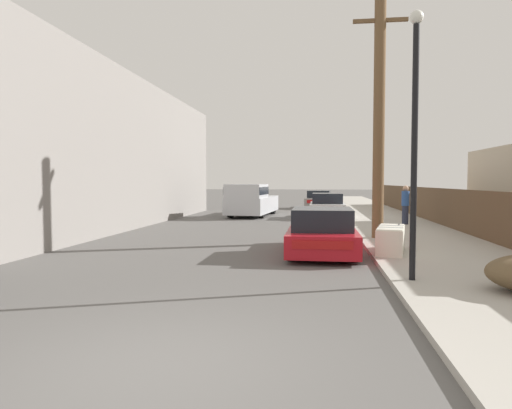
# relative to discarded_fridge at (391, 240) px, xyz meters

# --- Properties ---
(ground_plane) EXTENTS (220.00, 220.00, 0.00)m
(ground_plane) POSITION_rel_discarded_fridge_xyz_m (-3.75, -7.93, -0.47)
(ground_plane) COLOR #595654
(sidewalk_curb) EXTENTS (4.20, 63.00, 0.12)m
(sidewalk_curb) POSITION_rel_discarded_fridge_xyz_m (1.55, 15.57, -0.41)
(sidewalk_curb) COLOR #ADA89E
(sidewalk_curb) RESTS_ON ground
(discarded_fridge) EXTENTS (1.04, 1.95, 0.73)m
(discarded_fridge) POSITION_rel_discarded_fridge_xyz_m (0.00, 0.00, 0.00)
(discarded_fridge) COLOR silver
(discarded_fridge) RESTS_ON sidewalk_curb
(parked_sports_car_red) EXTENTS (1.88, 4.36, 1.30)m
(parked_sports_car_red) POSITION_rel_discarded_fridge_xyz_m (-1.84, 0.31, 0.12)
(parked_sports_car_red) COLOR red
(parked_sports_car_red) RESTS_ON ground
(car_parked_mid) EXTENTS (1.90, 4.05, 1.38)m
(car_parked_mid) POSITION_rel_discarded_fridge_xyz_m (-1.43, 13.01, 0.17)
(car_parked_mid) COLOR silver
(car_parked_mid) RESTS_ON ground
(car_parked_far) EXTENTS (2.17, 4.45, 1.35)m
(car_parked_far) POSITION_rel_discarded_fridge_xyz_m (-1.85, 22.09, 0.16)
(car_parked_far) COLOR gray
(car_parked_far) RESTS_ON ground
(pickup_truck) EXTENTS (2.54, 5.94, 1.88)m
(pickup_truck) POSITION_rel_discarded_fridge_xyz_m (-5.82, 13.63, 0.47)
(pickup_truck) COLOR silver
(pickup_truck) RESTS_ON ground
(utility_pole) EXTENTS (1.80, 0.38, 8.10)m
(utility_pole) POSITION_rel_discarded_fridge_xyz_m (0.07, 3.28, 3.77)
(utility_pole) COLOR brown
(utility_pole) RESTS_ON sidewalk_curb
(street_lamp) EXTENTS (0.26, 0.26, 5.17)m
(street_lamp) POSITION_rel_discarded_fridge_xyz_m (-0.13, -3.48, 2.62)
(street_lamp) COLOR black
(street_lamp) RESTS_ON sidewalk_curb
(wooden_fence) EXTENTS (0.08, 35.28, 1.61)m
(wooden_fence) POSITION_rel_discarded_fridge_xyz_m (3.50, 8.90, 0.46)
(wooden_fence) COLOR brown
(wooden_fence) RESTS_ON sidewalk_curb
(building_left_block) EXTENTS (7.00, 21.73, 6.59)m
(building_left_block) POSITION_rel_discarded_fridge_xyz_m (-13.17, 7.54, 2.82)
(building_left_block) COLOR gray
(building_left_block) RESTS_ON ground
(pedestrian) EXTENTS (0.34, 0.34, 1.74)m
(pedestrian) POSITION_rel_discarded_fridge_xyz_m (1.94, 8.48, 0.54)
(pedestrian) COLOR #282D42
(pedestrian) RESTS_ON sidewalk_curb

